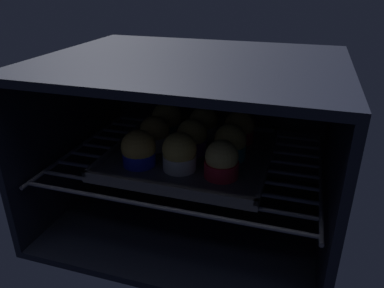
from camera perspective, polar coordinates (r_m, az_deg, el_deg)
name	(u,v)px	position (r cm, az deg, el deg)	size (l,w,h in cm)	color
oven_cavity	(197,138)	(82.88, 0.73, 0.96)	(59.00, 47.00, 37.00)	black
oven_rack	(191,160)	(80.67, -0.15, -2.41)	(54.80, 42.00, 0.80)	#444756
baking_tray	(192,154)	(80.77, 0.00, -1.52)	(33.49, 33.49, 2.20)	#4C4C51
muffin_row0_col0	(139,150)	(74.63, -8.20, -0.92)	(7.01, 7.01, 7.37)	#1928B7
muffin_row0_col1	(180,153)	(72.10, -1.91, -1.40)	(6.79, 6.79, 7.68)	silver
muffin_row0_col2	(222,161)	(69.73, 4.59, -2.55)	(6.62, 6.62, 7.37)	red
muffin_row1_col0	(155,134)	(81.71, -5.77, 1.57)	(6.63, 6.63, 7.26)	silver
muffin_row1_col1	(193,138)	(79.05, 0.19, 0.95)	(6.62, 6.62, 7.46)	#7A238C
muffin_row1_col2	(230,143)	(76.97, 5.91, 0.16)	(6.71, 6.71, 7.49)	#0C8C84
muffin_row2_col0	(167,120)	(88.96, -3.90, 3.75)	(7.16, 7.16, 7.65)	#0C8C84
muffin_row2_col1	(202,123)	(87.08, 1.62, 3.17)	(6.63, 6.63, 7.67)	silver
muffin_row2_col2	(239,128)	(85.00, 7.29, 2.42)	(6.87, 6.87, 7.36)	red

